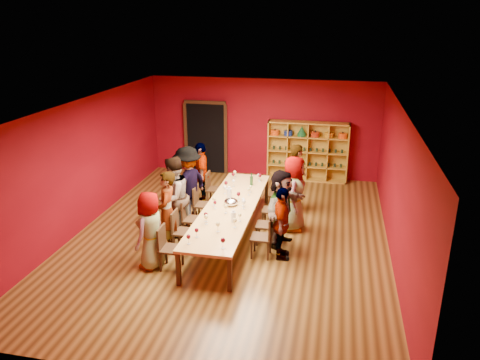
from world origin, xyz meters
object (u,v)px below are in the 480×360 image
chair_person_left_2 (189,216)px  chair_person_left_4 (212,187)px  chair_person_left_3 (200,202)px  person_right_1 (281,224)px  person_right_2 (281,208)px  person_left_0 (150,230)px  chair_person_right_3 (275,208)px  chair_person_right_2 (269,223)px  person_right_4 (297,178)px  chair_person_left_0 (167,245)px  chair_person_right_1 (265,235)px  shelving_unit (308,148)px  spittoon_bowl (231,202)px  person_left_1 (167,211)px  person_left_3 (188,184)px  tasting_table (230,208)px  chair_person_left_1 (180,229)px  person_left_4 (201,174)px  chair_person_right_4 (280,192)px  wine_bottle (251,181)px  person_right_3 (294,194)px  person_left_2 (173,197)px

chair_person_left_2 → chair_person_left_4: 1.96m
chair_person_left_3 → person_right_1: size_ratio=0.57×
person_right_1 → person_right_2: size_ratio=0.90×
person_left_0 → chair_person_right_3: bearing=148.4°
chair_person_right_2 → chair_person_right_3: bearing=90.0°
chair_person_right_3 → person_right_4: (0.41, 1.07, 0.40)m
chair_person_left_0 → chair_person_right_1: same height
shelving_unit → chair_person_right_1: size_ratio=2.70×
chair_person_left_2 → spittoon_bowl: (0.91, 0.25, 0.33)m
chair_person_left_0 → person_left_1: person_left_1 is taller
chair_person_right_1 → person_right_2: size_ratio=0.52×
chair_person_right_2 → person_left_3: bearing=158.8°
tasting_table → person_left_0: bearing=-127.7°
chair_person_left_0 → shelving_unit: bearing=68.7°
shelving_unit → person_right_1: bearing=-91.8°
chair_person_left_1 → person_left_4: (-0.29, 2.61, 0.35)m
chair_person_left_0 → person_right_4: size_ratio=0.50×
chair_person_left_0 → chair_person_left_4: (0.00, 3.40, 0.00)m
person_left_1 → person_left_4: bearing=167.9°
chair_person_left_0 → person_right_1: 2.34m
chair_person_right_4 → wine_bottle: size_ratio=2.80×
chair_person_left_1 → chair_person_left_3: 1.52m
person_left_1 → spittoon_bowl: 1.49m
chair_person_left_1 → person_right_3: bearing=34.4°
person_left_0 → chair_person_right_3: 3.18m
chair_person_right_3 → person_left_3: bearing=-179.5°
chair_person_left_1 → person_left_2: (-0.36, 0.65, 0.44)m
chair_person_right_3 → chair_person_right_1: bearing=-90.0°
chair_person_left_2 → chair_person_left_1: bearing=-90.0°
chair_person_right_4 → spittoon_bowl: 1.96m
shelving_unit → chair_person_left_4: (-2.31, -2.53, -0.49)m
chair_person_left_1 → chair_person_left_3: same height
person_left_3 → person_left_4: (0.01, 1.09, -0.09)m
person_left_2 → tasting_table: bearing=114.0°
chair_person_left_3 → wine_bottle: size_ratio=2.80×
chair_person_right_2 → chair_person_left_1: bearing=-159.1°
person_right_3 → person_right_1: bearing=175.8°
chair_person_right_2 → chair_person_left_3: bearing=155.7°
person_left_2 → chair_person_right_1: 2.29m
person_right_4 → wine_bottle: bearing=97.0°
tasting_table → person_right_2: 1.18m
chair_person_right_3 → person_right_2: bearing=-73.6°
chair_person_left_0 → chair_person_left_1: (0.00, 0.78, 0.00)m
chair_person_right_3 → chair_person_right_4: 1.07m
chair_person_left_0 → chair_person_right_1: size_ratio=1.00×
person_left_0 → person_left_1: 0.79m
person_left_0 → person_left_2: (-0.03, 1.43, 0.14)m
person_left_1 → person_left_2: bearing=175.3°
chair_person_right_2 → wine_bottle: wine_bottle is taller
person_left_3 → person_right_2: person_left_3 is taller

